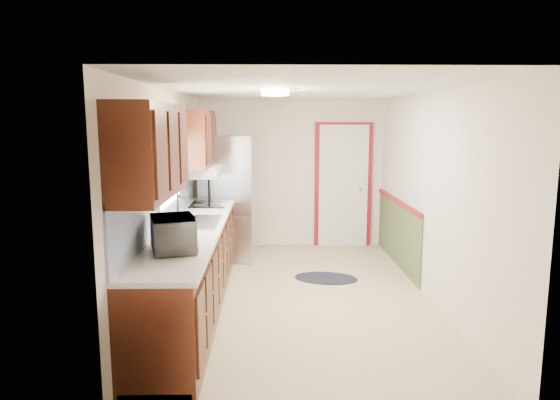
{
  "coord_description": "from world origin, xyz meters",
  "views": [
    {
      "loc": [
        -0.36,
        -5.66,
        2.06
      ],
      "look_at": [
        -0.24,
        0.07,
        1.15
      ],
      "focal_mm": 32.0,
      "sensor_mm": 36.0,
      "label": 1
    }
  ],
  "objects": [
    {
      "name": "ceiling_fixture",
      "position": [
        -0.3,
        -0.2,
        2.36
      ],
      "size": [
        0.3,
        0.3,
        0.06
      ],
      "primitive_type": "cylinder",
      "color": "#FFD88C",
      "rests_on": "room_shell"
    },
    {
      "name": "cooktop",
      "position": [
        -1.19,
        1.0,
        0.95
      ],
      "size": [
        0.47,
        0.56,
        0.02
      ],
      "primitive_type": "cube",
      "color": "black",
      "rests_on": "kitchen_run"
    },
    {
      "name": "back_wall_trim",
      "position": [
        0.99,
        2.21,
        0.89
      ],
      "size": [
        1.12,
        2.3,
        2.08
      ],
      "color": "maroon",
      "rests_on": "ground"
    },
    {
      "name": "rug",
      "position": [
        0.38,
        0.67,
        0.01
      ],
      "size": [
        0.92,
        0.7,
        0.01
      ],
      "primitive_type": "ellipsoid",
      "rotation": [
        0.0,
        0.0,
        -0.22
      ],
      "color": "black",
      "rests_on": "ground"
    },
    {
      "name": "kitchen_run",
      "position": [
        -1.24,
        -0.29,
        0.81
      ],
      "size": [
        0.63,
        4.0,
        2.2
      ],
      "color": "#3E190E",
      "rests_on": "ground"
    },
    {
      "name": "microwave",
      "position": [
        -1.2,
        -1.4,
        1.12
      ],
      "size": [
        0.44,
        0.6,
        0.36
      ],
      "primitive_type": "imported",
      "rotation": [
        0.0,
        0.0,
        1.87
      ],
      "color": "white",
      "rests_on": "kitchen_run"
    },
    {
      "name": "room_shell",
      "position": [
        0.0,
        0.0,
        1.2
      ],
      "size": [
        3.2,
        5.2,
        2.52
      ],
      "color": "tan",
      "rests_on": "ground"
    },
    {
      "name": "refrigerator",
      "position": [
        -0.97,
        1.75,
        0.93
      ],
      "size": [
        0.85,
        0.81,
        1.85
      ],
      "rotation": [
        0.0,
        0.0,
        -0.12
      ],
      "color": "#B7B7BC",
      "rests_on": "ground"
    }
  ]
}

